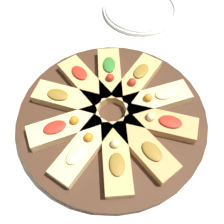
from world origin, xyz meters
name	(u,v)px	position (x,y,z in m)	size (l,w,h in m)	color
ground_plane	(112,119)	(0.00, 0.00, 0.00)	(3.00, 3.00, 0.00)	silver
serving_board	(112,117)	(0.00, 0.00, 0.01)	(0.41, 0.41, 0.02)	#422819
focaccia_slice_0	(110,74)	(0.10, 0.04, 0.03)	(0.16, 0.11, 0.04)	tan
focaccia_slice_1	(84,81)	(0.06, 0.09, 0.03)	(0.13, 0.15, 0.03)	tan
focaccia_slice_2	(66,100)	(0.00, 0.11, 0.03)	(0.06, 0.15, 0.03)	#DBB775
focaccia_slice_3	(65,127)	(-0.07, 0.08, 0.03)	(0.14, 0.15, 0.04)	#E5C689
focaccia_slice_4	(82,149)	(-0.10, 0.03, 0.03)	(0.16, 0.09, 0.04)	#E5C689
focaccia_slice_5	(116,158)	(-0.10, -0.04, 0.03)	(0.16, 0.11, 0.04)	tan
focaccia_slice_6	(145,147)	(-0.06, -0.09, 0.03)	(0.12, 0.15, 0.03)	tan
focaccia_slice_7	(161,123)	(0.01, -0.10, 0.03)	(0.06, 0.15, 0.04)	tan
focaccia_slice_8	(157,99)	(0.06, -0.08, 0.03)	(0.13, 0.15, 0.04)	#E5C689
focaccia_slice_9	(137,80)	(0.10, -0.02, 0.03)	(0.16, 0.09, 0.04)	tan
plate_right	(141,9)	(0.38, 0.05, 0.01)	(0.22, 0.22, 0.02)	white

